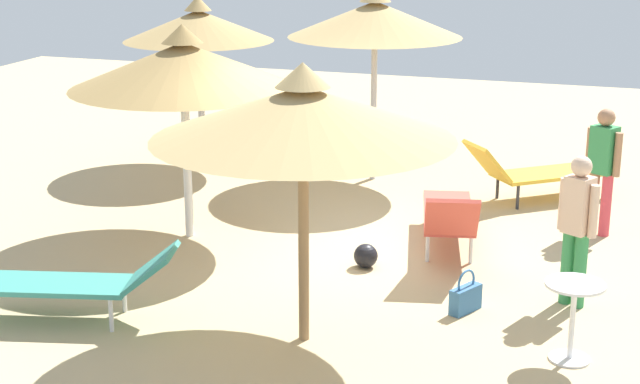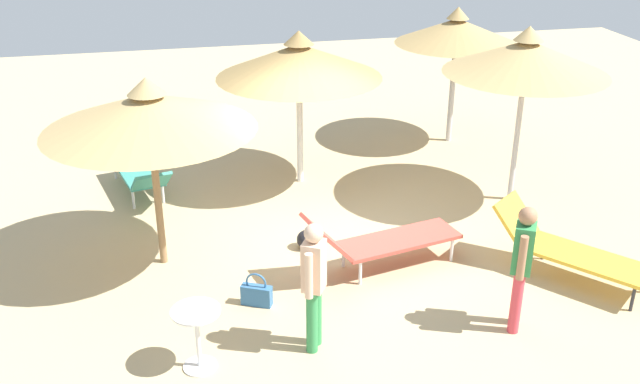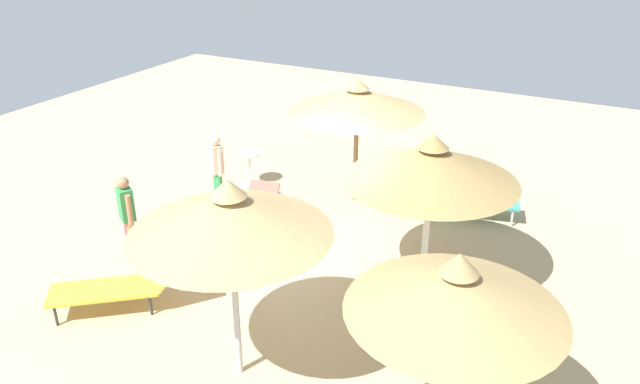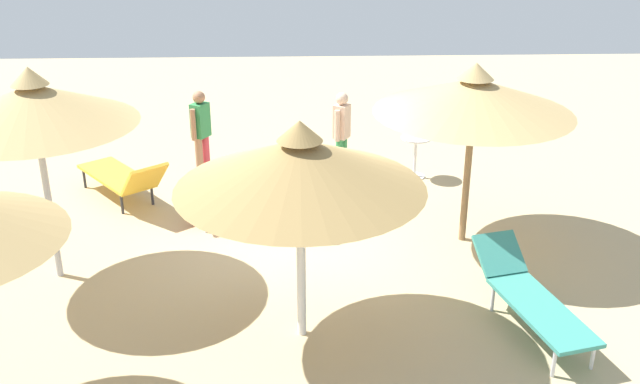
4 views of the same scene
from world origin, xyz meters
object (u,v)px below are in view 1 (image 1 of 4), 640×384
(parasol_umbrella_back, at_px, (198,26))
(side_table_round, at_px, (573,308))
(person_standing_edge, at_px, (603,164))
(beach_ball, at_px, (366,256))
(parasol_umbrella_far_right, at_px, (183,66))
(person_standing_front, at_px, (577,223))
(handbag, at_px, (466,297))
(lounge_chair_center, at_px, (75,281))
(lounge_chair_near_left, at_px, (534,171))
(parasol_umbrella_far_left, at_px, (303,113))
(parasol_umbrella_front, at_px, (375,19))
(lounge_chair_near_right, at_px, (449,215))

(parasol_umbrella_back, xyz_separation_m, side_table_round, (-5.23, -6.00, -1.65))
(person_standing_edge, distance_m, beach_ball, 3.22)
(beach_ball, bearing_deg, person_standing_edge, -49.99)
(parasol_umbrella_far_right, height_order, person_standing_front, parasol_umbrella_far_right)
(handbag, bearing_deg, beach_ball, 55.41)
(parasol_umbrella_far_right, bearing_deg, side_table_round, -113.30)
(lounge_chair_center, height_order, beach_ball, lounge_chair_center)
(lounge_chair_near_left, xyz_separation_m, handbag, (-4.05, 0.21, -0.27))
(parasol_umbrella_far_left, height_order, person_standing_front, parasol_umbrella_far_left)
(parasol_umbrella_front, height_order, side_table_round, parasol_umbrella_front)
(lounge_chair_near_left, bearing_deg, person_standing_edge, -141.85)
(parasol_umbrella_back, bearing_deg, beach_ball, -134.47)
(parasol_umbrella_far_left, distance_m, parasol_umbrella_back, 6.63)
(lounge_chair_near_left, height_order, handbag, lounge_chair_near_left)
(parasol_umbrella_front, bearing_deg, handbag, -153.92)
(person_standing_front, bearing_deg, side_table_round, -176.17)
(parasol_umbrella_far_right, relative_size, lounge_chair_center, 1.27)
(lounge_chair_near_right, bearing_deg, beach_ball, 137.19)
(parasol_umbrella_back, xyz_separation_m, person_standing_front, (-3.94, -5.91, -1.27))
(parasol_umbrella_far_right, xyz_separation_m, lounge_chair_center, (-2.64, -0.06, -1.69))
(parasol_umbrella_back, distance_m, lounge_chair_center, 6.25)
(handbag, bearing_deg, parasol_umbrella_back, 47.82)
(handbag, relative_size, side_table_round, 0.61)
(parasol_umbrella_front, distance_m, lounge_chair_near_right, 3.71)
(lounge_chair_near_left, xyz_separation_m, lounge_chair_center, (-5.44, 3.77, -0.02))
(parasol_umbrella_back, relative_size, lounge_chair_near_left, 1.30)
(lounge_chair_center, bearing_deg, parasol_umbrella_far_left, -82.60)
(lounge_chair_center, relative_size, lounge_chair_near_right, 0.94)
(parasol_umbrella_front, xyz_separation_m, beach_ball, (-3.55, -0.89, -2.21))
(parasol_umbrella_far_left, distance_m, lounge_chair_center, 2.85)
(beach_ball, bearing_deg, parasol_umbrella_far_left, 178.81)
(parasol_umbrella_back, relative_size, person_standing_edge, 1.65)
(lounge_chair_center, height_order, person_standing_front, person_standing_front)
(parasol_umbrella_far_left, bearing_deg, handbag, -50.16)
(parasol_umbrella_front, bearing_deg, side_table_round, -148.05)
(lounge_chair_near_left, height_order, person_standing_edge, person_standing_edge)
(parasol_umbrella_front, xyz_separation_m, lounge_chair_near_left, (-0.38, -2.38, -1.91))
(lounge_chair_near_right, bearing_deg, parasol_umbrella_back, 58.07)
(parasol_umbrella_back, height_order, lounge_chair_center, parasol_umbrella_back)
(parasol_umbrella_far_right, height_order, lounge_chair_center, parasol_umbrella_far_right)
(side_table_round, height_order, beach_ball, side_table_round)
(parasol_umbrella_far_left, height_order, side_table_round, parasol_umbrella_far_left)
(person_standing_edge, bearing_deg, person_standing_front, 176.87)
(parasol_umbrella_far_right, distance_m, beach_ball, 3.07)
(parasol_umbrella_front, relative_size, lounge_chair_near_left, 1.41)
(lounge_chair_center, distance_m, side_table_round, 4.68)
(parasol_umbrella_far_right, bearing_deg, beach_ball, -98.98)
(lounge_chair_near_right, bearing_deg, parasol_umbrella_front, 31.38)
(parasol_umbrella_far_right, xyz_separation_m, side_table_round, (-2.02, -4.69, -1.60))
(person_standing_edge, bearing_deg, beach_ball, 130.01)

